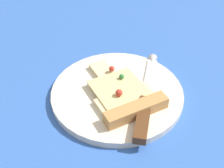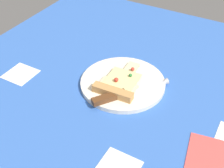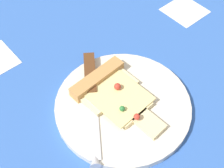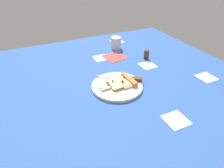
% 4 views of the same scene
% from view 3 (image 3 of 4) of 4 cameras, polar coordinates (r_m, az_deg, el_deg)
% --- Properties ---
extents(ground_plane, '(1.28, 1.28, 0.03)m').
position_cam_3_polar(ground_plane, '(0.63, -10.44, -4.58)').
color(ground_plane, '#3360B7').
rests_on(ground_plane, ground).
extents(plate, '(0.25, 0.25, 0.01)m').
position_cam_3_polar(plate, '(0.60, 1.95, -3.87)').
color(plate, silver).
rests_on(plate, ground_plane).
extents(pizza_slice, '(0.12, 0.18, 0.03)m').
position_cam_3_polar(pizza_slice, '(0.60, 0.22, -1.60)').
color(pizza_slice, beige).
rests_on(pizza_slice, plate).
extents(knife, '(0.16, 0.21, 0.02)m').
position_cam_3_polar(knife, '(0.60, -3.69, -1.66)').
color(knife, silver).
rests_on(knife, plate).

